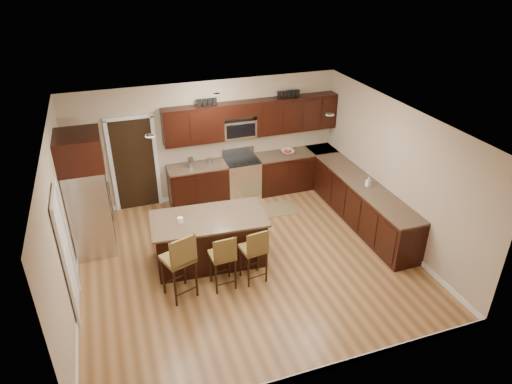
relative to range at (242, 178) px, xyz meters
name	(u,v)px	position (x,y,z in m)	size (l,w,h in m)	color
floor	(247,261)	(-0.68, -2.45, -0.47)	(6.00, 6.00, 0.00)	#97673C
ceiling	(245,123)	(-0.68, -2.45, 2.23)	(6.00, 6.00, 0.00)	silver
wall_back	(208,141)	(-0.68, 0.30, 0.88)	(6.00, 6.00, 0.00)	tan
wall_left	(61,228)	(-3.68, -2.45, 0.88)	(5.50, 5.50, 0.00)	tan
wall_right	(395,173)	(2.32, -2.45, 0.88)	(5.50, 5.50, 0.00)	tan
base_cabinets	(308,189)	(1.22, -1.01, -0.01)	(4.02, 3.96, 0.92)	black
upper_cabinets	(255,117)	(0.36, 0.13, 1.37)	(4.00, 0.33, 0.80)	black
range	(242,178)	(0.00, 0.00, 0.00)	(0.76, 0.64, 1.11)	silver
microwave	(239,128)	(0.00, 0.15, 1.15)	(0.76, 0.31, 0.40)	silver
doorway	(134,165)	(-2.33, 0.28, 0.56)	(0.85, 0.03, 2.06)	black
pantry_door	(66,257)	(-3.66, -2.75, 0.55)	(0.03, 0.80, 2.04)	white
letter_decor	(248,98)	(0.22, 0.13, 1.82)	(2.20, 0.03, 0.15)	black
island	(210,241)	(-1.31, -2.20, -0.04)	(2.11, 1.21, 0.92)	black
stool_left	(180,259)	(-1.99, -3.05, 0.30)	(0.59, 0.59, 1.23)	brown
stool_mid	(223,256)	(-1.28, -3.04, 0.19)	(0.41, 0.41, 1.06)	brown
stool_right	(255,249)	(-0.72, -3.04, 0.19)	(0.44, 0.44, 1.06)	brown
refrigerator	(87,193)	(-3.30, -1.10, 0.74)	(0.79, 0.93, 2.35)	silver
floor_mat	(277,209)	(0.55, -0.87, -0.47)	(0.92, 0.62, 0.01)	olive
fruit_bowl	(288,152)	(1.13, 0.00, 0.49)	(0.31, 0.31, 0.07)	silver
soap_bottle	(368,182)	(2.02, -2.06, 0.55)	(0.09, 0.09, 0.20)	#B2B2B2
canister_tall	(191,162)	(-1.16, 0.00, 0.56)	(0.12, 0.12, 0.22)	silver
canister_short	(210,161)	(-0.74, 0.00, 0.52)	(0.11, 0.11, 0.15)	silver
island_jar	(180,220)	(-1.81, -2.20, 0.50)	(0.10, 0.10, 0.10)	white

